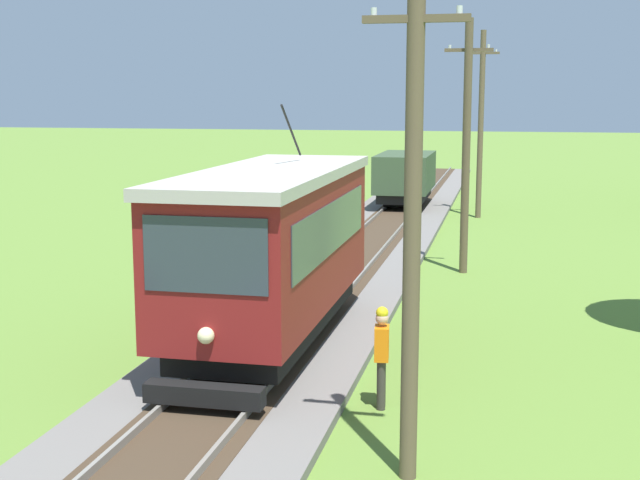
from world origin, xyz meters
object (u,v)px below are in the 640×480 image
red_tram (273,248)px  freight_car (405,177)px  gravel_pile (302,190)px  utility_pole_near_tram (412,219)px  second_worker (382,352)px  utility_pole_far (481,123)px  utility_pole_mid (466,146)px

red_tram → freight_car: 23.08m
red_tram → gravel_pile: 25.17m
utility_pole_near_tram → gravel_pile: bearing=106.3°
gravel_pile → second_worker: size_ratio=1.19×
red_tram → second_worker: bearing=-46.5°
red_tram → second_worker: red_tram is taller
utility_pole_far → second_worker: bearing=-91.8°
utility_pole_mid → gravel_pile: (-8.77, 15.74, -3.22)m
gravel_pile → second_worker: (8.01, -27.39, 0.36)m
gravel_pile → utility_pole_mid: bearing=-60.9°
freight_car → utility_pole_mid: utility_pole_mid is taller
utility_pole_near_tram → second_worker: utility_pole_near_tram is taller
gravel_pile → freight_car: bearing=-15.5°
utility_pole_near_tram → red_tram: bearing=122.6°
red_tram → utility_pole_mid: utility_pole_mid is taller
second_worker → red_tram: bearing=127.2°
red_tram → utility_pole_mid: bearing=68.5°
utility_pole_near_tram → gravel_pile: utility_pole_near_tram is taller
freight_car → second_worker: bearing=-84.0°
freight_car → red_tram: bearing=-90.0°
red_tram → utility_pole_near_tram: bearing=-57.4°
red_tram → gravel_pile: size_ratio=4.01×
red_tram → utility_pole_near_tram: utility_pole_near_tram is taller
freight_car → utility_pole_far: bearing=-29.3°
utility_pole_far → gravel_pile: (-8.77, 3.42, -3.50)m
utility_pole_mid → utility_pole_far: size_ratio=0.93×
utility_pole_mid → second_worker: 12.02m
red_tram → utility_pole_mid: 9.61m
gravel_pile → red_tram: bearing=-77.8°
utility_pole_far → freight_car: bearing=150.7°
utility_pole_near_tram → utility_pole_mid: (-0.00, 14.22, 0.18)m
freight_car → utility_pole_near_tram: size_ratio=0.73×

